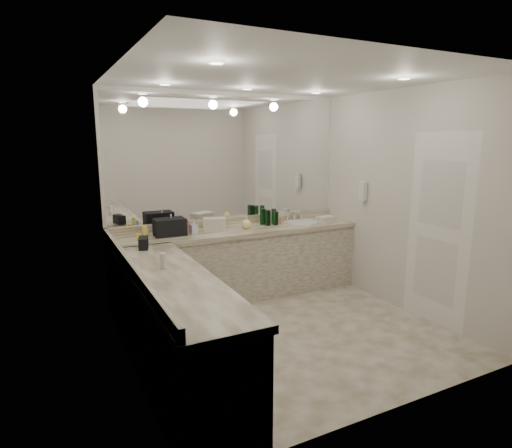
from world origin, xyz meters
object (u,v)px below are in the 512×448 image
hand_towel (326,218)px  wall_phone (363,191)px  black_toiletry_bag (170,227)px  soap_bottle_a (171,224)px  sink (302,223)px  soap_bottle_c (246,222)px  cream_cosmetic_case (214,224)px  soap_bottle_b (193,227)px

hand_towel → wall_phone: bearing=-72.2°
black_toiletry_bag → soap_bottle_a: size_ratio=1.49×
black_toiletry_bag → wall_phone: bearing=-12.2°
sink → hand_towel: 0.43m
wall_phone → soap_bottle_c: size_ratio=1.49×
black_toiletry_bag → sink: bearing=-0.9°
soap_bottle_a → hand_towel: bearing=-0.9°
cream_cosmetic_case → hand_towel: bearing=18.4°
soap_bottle_a → sink: bearing=-2.6°
hand_towel → soap_bottle_b: soap_bottle_b is taller
cream_cosmetic_case → hand_towel: (1.69, -0.02, -0.06)m
cream_cosmetic_case → wall_phone: bearing=2.1°
wall_phone → soap_bottle_b: wall_phone is taller
sink → hand_towel: hand_towel is taller
wall_phone → sink: bearing=140.4°
sink → wall_phone: 0.91m
wall_phone → cream_cosmetic_case: 1.98m
sink → soap_bottle_c: (-0.86, -0.03, 0.09)m
soap_bottle_c → black_toiletry_bag: bearing=176.5°
hand_towel → soap_bottle_c: 1.30m
soap_bottle_b → sink: bearing=1.0°
wall_phone → soap_bottle_c: 1.59m
soap_bottle_b → hand_towel: bearing=2.2°
black_toiletry_bag → soap_bottle_a: bearing=58.3°
hand_towel → soap_bottle_b: size_ratio=1.32×
cream_cosmetic_case → soap_bottle_a: size_ratio=1.15×
wall_phone → soap_bottle_a: size_ratio=1.00×
soap_bottle_b → soap_bottle_c: soap_bottle_b is taller
soap_bottle_c → soap_bottle_a: bearing=173.1°
cream_cosmetic_case → soap_bottle_b: (-0.31, -0.09, 0.01)m
hand_towel → cream_cosmetic_case: bearing=179.4°
hand_towel → soap_bottle_c: size_ratio=1.46×
sink → black_toiletry_bag: black_toiletry_bag is taller
wall_phone → hand_towel: (-0.18, 0.55, -0.43)m
wall_phone → cream_cosmetic_case: bearing=163.1°
cream_cosmetic_case → soap_bottle_b: soap_bottle_b is taller
soap_bottle_b → soap_bottle_c: 0.70m
soap_bottle_b → soap_bottle_c: (0.70, -0.00, -0.01)m
wall_phone → soap_bottle_c: bearing=162.3°
black_toiletry_bag → soap_bottle_c: size_ratio=2.23×
soap_bottle_a → soap_bottle_b: size_ratio=1.35×
hand_towel → soap_bottle_a: bearing=179.1°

